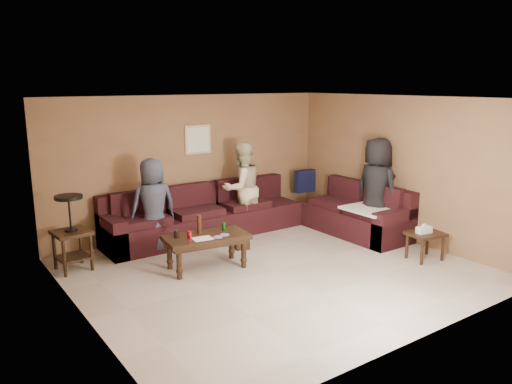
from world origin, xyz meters
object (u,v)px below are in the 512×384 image
Objects in this scene: person_right at (376,189)px; side_table_right at (425,236)px; end_table_left at (71,231)px; waste_bin at (241,241)px; person_middle at (242,188)px; sectional_sofa at (260,218)px; coffee_table at (206,240)px; person_left at (153,205)px.

side_table_right is at bearing 168.59° from person_right.
end_table_left is 1.91× the size of side_table_right.
person_middle reaches higher than waste_bin.
waste_bin is (2.57, -0.61, -0.46)m from end_table_left.
side_table_right is at bearing -60.94° from sectional_sofa.
person_middle is at bearing 40.35° from coffee_table.
sectional_sofa is at bearing 110.63° from person_middle.
person_right is at bearing -16.81° from end_table_left.
coffee_table is 1.93m from person_middle.
coffee_table is at bearing -153.74° from waste_bin.
waste_bin is at bearing -149.17° from sectional_sofa.
side_table_right is 0.38× the size of person_left.
person_left is (1.33, 0.10, 0.18)m from end_table_left.
person_left is at bearing -0.63° from person_middle.
sectional_sofa reaches higher than waste_bin.
side_table_right is 1.35m from person_right.
person_left is (-3.29, 2.79, 0.39)m from side_table_right.
person_left is at bearing 105.14° from coffee_table.
person_right reaches higher than side_table_right.
person_right is (1.76, -1.62, 0.06)m from person_middle.
end_table_left reaches higher than side_table_right.
side_table_right is at bearing -28.62° from coffee_table.
sectional_sofa is 0.65m from person_middle.
person_right is at bearing -7.09° from coffee_table.
waste_bin is at bearing 53.44° from person_middle.
coffee_table is 3.26m from person_right.
coffee_table is at bearing -32.92° from end_table_left.
person_left is at bearing 170.90° from sectional_sofa.
person_middle is (1.44, 1.22, 0.40)m from coffee_table.
person_right reaches higher than sectional_sofa.
person_left is 0.92× the size of person_middle.
person_left is at bearing 139.73° from side_table_right.
person_right is at bearing -20.52° from waste_bin.
coffee_table is at bearing 109.40° from person_left.
sectional_sofa reaches higher than side_table_right.
person_right reaches higher than person_middle.
sectional_sofa is at bearing 119.06° from side_table_right.
person_left reaches higher than sectional_sofa.
side_table_right is (2.97, -1.62, -0.05)m from coffee_table.
coffee_table is at bearing -151.76° from sectional_sofa.
waste_bin is 0.16× the size of person_middle.
sectional_sofa is 2.60× the size of person_right.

